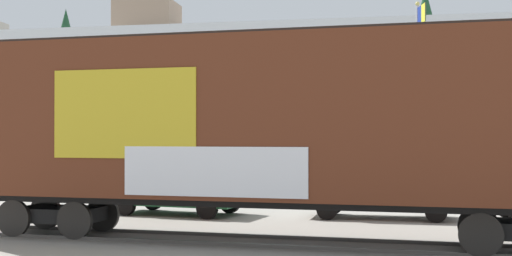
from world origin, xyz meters
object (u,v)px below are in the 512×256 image
(parked_car_silver, at_px, (379,191))
(parked_car_green, at_px, (178,188))
(flagpole, at_px, (419,74))
(freight_car, at_px, (269,121))

(parked_car_silver, bearing_deg, parked_car_green, -177.35)
(flagpole, distance_m, parked_car_silver, 8.99)
(freight_car, distance_m, parked_car_green, 6.95)
(freight_car, height_order, parked_car_green, freight_car)
(flagpole, bearing_deg, parked_car_green, -133.53)
(flagpole, distance_m, parked_car_green, 11.95)
(parked_car_silver, bearing_deg, freight_car, -112.74)
(freight_car, xyz_separation_m, parked_car_silver, (2.35, 5.61, -2.02))
(freight_car, distance_m, parked_car_silver, 6.41)
(parked_car_green, height_order, parked_car_silver, parked_car_silver)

